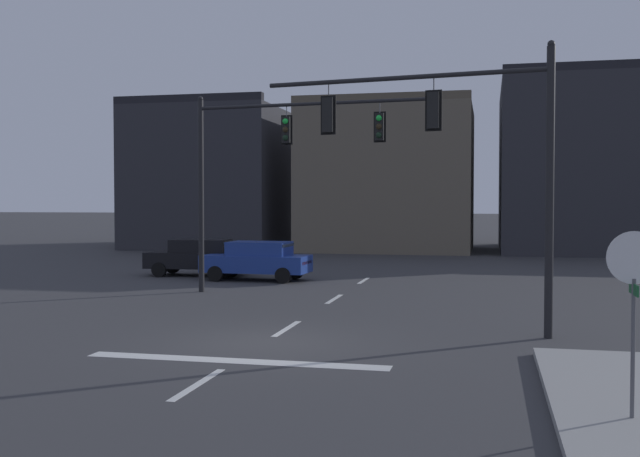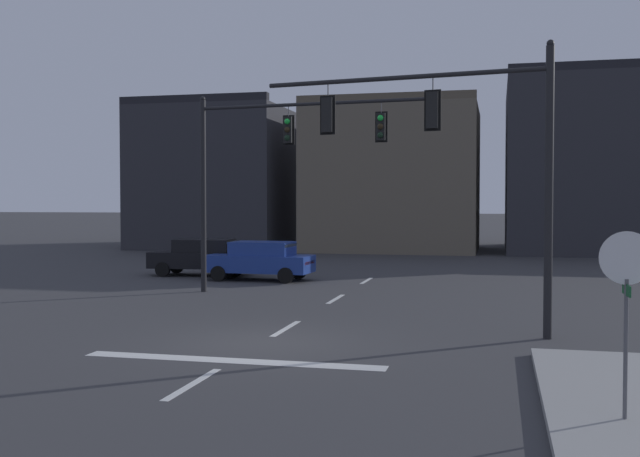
{
  "view_description": "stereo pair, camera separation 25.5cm",
  "coord_description": "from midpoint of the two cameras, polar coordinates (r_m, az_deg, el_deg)",
  "views": [
    {
      "loc": [
        5.03,
        -16.36,
        3.24
      ],
      "look_at": [
        0.41,
        4.02,
        2.5
      ],
      "focal_mm": 41.92,
      "sensor_mm": 36.0,
      "label": 1
    },
    {
      "loc": [
        5.28,
        -16.3,
        3.24
      ],
      "look_at": [
        0.41,
        4.02,
        2.5
      ],
      "focal_mm": 41.92,
      "sensor_mm": 36.0,
      "label": 2
    }
  ],
  "objects": [
    {
      "name": "stop_bar_paint",
      "position": [
        15.57,
        -6.28,
        -9.99
      ],
      "size": [
        6.4,
        0.5,
        0.01
      ],
      "primitive_type": "cube",
      "color": "silver",
      "rests_on": "ground"
    },
    {
      "name": "signal_mast_far_side",
      "position": [
        26.24,
        -3.73,
        5.62
      ],
      "size": [
        8.64,
        0.92,
        7.05
      ],
      "color": "black",
      "rests_on": "ground"
    },
    {
      "name": "car_lot_middle",
      "position": [
        31.06,
        -4.37,
        -2.39
      ],
      "size": [
        4.52,
        2.06,
        1.61
      ],
      "color": "navy",
      "rests_on": "ground"
    },
    {
      "name": "building_row",
      "position": [
        52.19,
        10.84,
        3.71
      ],
      "size": [
        46.43,
        13.83,
        11.43
      ],
      "color": "#2D2D33",
      "rests_on": "ground"
    },
    {
      "name": "lane_centreline",
      "position": [
        19.32,
        -2.23,
        -7.63
      ],
      "size": [
        0.16,
        26.4,
        0.01
      ],
      "color": "silver",
      "rests_on": "ground"
    },
    {
      "name": "ground_plane",
      "position": [
        17.43,
        -4.03,
        -8.7
      ],
      "size": [
        400.0,
        400.0,
        0.0
      ],
      "primitive_type": "plane",
      "color": "#353538"
    },
    {
      "name": "stop_sign",
      "position": [
        11.51,
        22.95,
        -3.6
      ],
      "size": [
        0.76,
        0.64,
        2.83
      ],
      "color": "#56565B",
      "rests_on": "ground"
    },
    {
      "name": "car_lot_nearside",
      "position": [
        33.39,
        -8.78,
        -2.1
      ],
      "size": [
        4.55,
        2.16,
        1.61
      ],
      "color": "black",
      "rests_on": "ground"
    },
    {
      "name": "signal_mast_near_side",
      "position": [
        18.77,
        11.09,
        6.5
      ],
      "size": [
        7.28,
        1.17,
        7.05
      ],
      "color": "black",
      "rests_on": "ground"
    }
  ]
}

